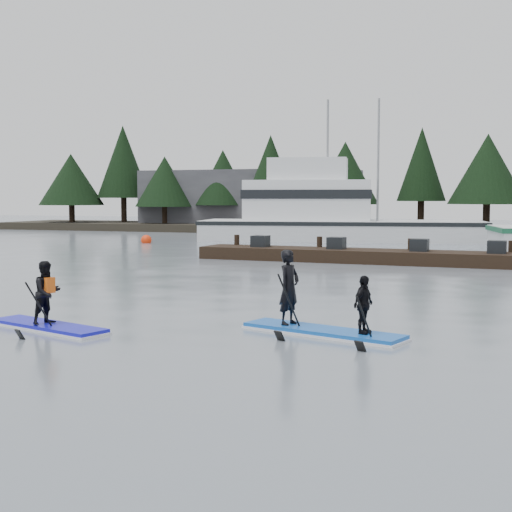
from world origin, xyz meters
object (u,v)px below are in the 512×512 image
(fishing_boat_large, at_px, (332,229))
(paddleboard_duo, at_px, (319,308))
(paddleboard_solo, at_px, (47,305))
(floating_dock, at_px, (383,257))

(fishing_boat_large, height_order, paddleboard_duo, fishing_boat_large)
(fishing_boat_large, relative_size, paddleboard_solo, 5.91)
(fishing_boat_large, distance_m, floating_dock, 15.60)
(fishing_boat_large, relative_size, floating_dock, 1.13)
(fishing_boat_large, xyz_separation_m, paddleboard_solo, (1.59, -31.89, -0.24))
(paddleboard_solo, bearing_deg, fishing_boat_large, 110.02)
(floating_dock, distance_m, paddleboard_duo, 16.06)
(floating_dock, bearing_deg, paddleboard_solo, -100.29)
(fishing_boat_large, xyz_separation_m, floating_dock, (5.63, -14.54, -0.48))
(floating_dock, relative_size, paddleboard_duo, 4.66)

